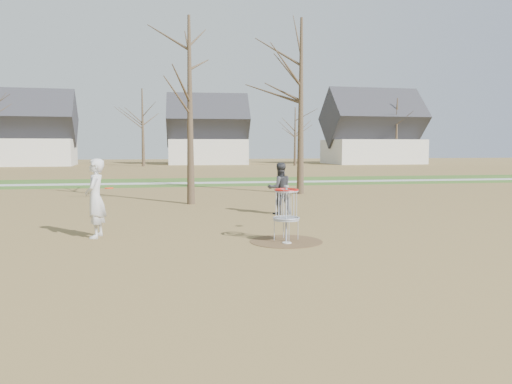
# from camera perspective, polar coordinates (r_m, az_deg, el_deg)

# --- Properties ---
(ground) EXTENTS (160.00, 160.00, 0.00)m
(ground) POSITION_cam_1_polar(r_m,az_deg,el_deg) (12.38, 3.46, -5.67)
(ground) COLOR brown
(ground) RESTS_ON ground
(green_band) EXTENTS (160.00, 8.00, 0.01)m
(green_band) POSITION_cam_1_polar(r_m,az_deg,el_deg) (33.04, -4.81, 1.18)
(green_band) COLOR #2D5119
(green_band) RESTS_ON ground
(footpath) EXTENTS (160.00, 1.50, 0.01)m
(footpath) POSITION_cam_1_polar(r_m,az_deg,el_deg) (32.05, -4.66, 1.07)
(footpath) COLOR #9E9E99
(footpath) RESTS_ON green_band
(dirt_circle) EXTENTS (1.80, 1.80, 0.01)m
(dirt_circle) POSITION_cam_1_polar(r_m,az_deg,el_deg) (12.38, 3.46, -5.65)
(dirt_circle) COLOR #47331E
(dirt_circle) RESTS_ON ground
(player_standing) EXTENTS (0.56, 0.79, 2.03)m
(player_standing) POSITION_cam_1_polar(r_m,az_deg,el_deg) (13.39, -17.88, -0.70)
(player_standing) COLOR silver
(player_standing) RESTS_ON ground
(player_throwing) EXTENTS (0.94, 0.77, 1.78)m
(player_throwing) POSITION_cam_1_polar(r_m,az_deg,el_deg) (17.20, 2.73, 0.41)
(player_throwing) COLOR #36363B
(player_throwing) RESTS_ON ground
(disc_grounded) EXTENTS (0.22, 0.22, 0.02)m
(disc_grounded) POSITION_cam_1_polar(r_m,az_deg,el_deg) (12.13, 3.55, -5.80)
(disc_grounded) COLOR silver
(disc_grounded) RESTS_ON dirt_circle
(discs_in_play) EXTENTS (4.75, 0.46, 0.23)m
(discs_in_play) POSITION_cam_1_polar(r_m,az_deg,el_deg) (13.25, -6.15, 0.21)
(discs_in_play) COLOR red
(discs_in_play) RESTS_ON ground
(disc_golf_basket) EXTENTS (0.64, 0.64, 1.35)m
(disc_golf_basket) POSITION_cam_1_polar(r_m,az_deg,el_deg) (12.24, 3.48, -1.47)
(disc_golf_basket) COLOR #9EA3AD
(disc_golf_basket) RESTS_ON ground
(bare_trees) EXTENTS (52.62, 44.98, 9.00)m
(bare_trees) POSITION_cam_1_polar(r_m,az_deg,el_deg) (47.94, -4.22, 8.84)
(bare_trees) COLOR #382B1E
(bare_trees) RESTS_ON ground
(houses_row) EXTENTS (56.51, 10.01, 7.26)m
(houses_row) POSITION_cam_1_polar(r_m,az_deg,el_deg) (64.80, -3.37, 6.30)
(houses_row) COLOR silver
(houses_row) RESTS_ON ground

